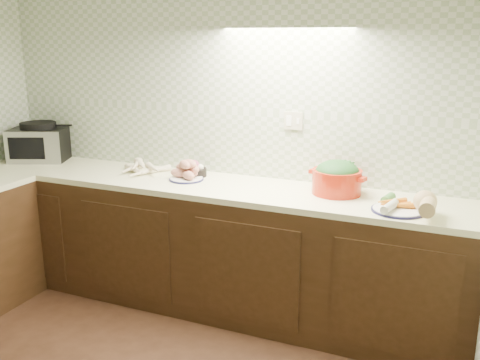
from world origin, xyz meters
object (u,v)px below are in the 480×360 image
at_px(toaster_oven, 40,143).
at_px(veg_plate, 411,204).
at_px(dutch_oven, 337,177).
at_px(sweet_potato_plate, 187,172).
at_px(parsnip_pile, 145,171).
at_px(onion_bowl, 196,170).

relative_size(toaster_oven, veg_plate, 1.39).
relative_size(dutch_oven, veg_plate, 1.02).
distance_m(sweet_potato_plate, dutch_oven, 1.04).
bearing_deg(veg_plate, parsnip_pile, 176.11).
bearing_deg(dutch_oven, veg_plate, -9.44).
height_order(parsnip_pile, dutch_oven, dutch_oven).
height_order(toaster_oven, onion_bowl, toaster_oven).
distance_m(toaster_oven, dutch_oven, 2.44).
bearing_deg(sweet_potato_plate, onion_bowl, 86.13).
bearing_deg(dutch_oven, parsnip_pile, -161.78).
bearing_deg(sweet_potato_plate, toaster_oven, 176.45).
xyz_separation_m(toaster_oven, dutch_oven, (2.44, -0.01, -0.04)).
distance_m(toaster_oven, parsnip_pile, 1.07).
height_order(onion_bowl, dutch_oven, dutch_oven).
distance_m(onion_bowl, dutch_oven, 1.03).
xyz_separation_m(parsnip_pile, onion_bowl, (0.34, 0.13, 0.01)).
xyz_separation_m(sweet_potato_plate, onion_bowl, (0.01, 0.11, -0.01)).
relative_size(onion_bowl, veg_plate, 0.41).
bearing_deg(dutch_oven, toaster_oven, -165.67).
bearing_deg(onion_bowl, parsnip_pile, -159.87).
height_order(sweet_potato_plate, veg_plate, sweet_potato_plate).
relative_size(parsnip_pile, dutch_oven, 1.01).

